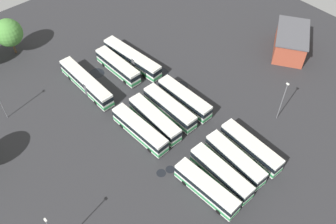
{
  "coord_description": "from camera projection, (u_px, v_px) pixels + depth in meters",
  "views": [
    {
      "loc": [
        -36.03,
        30.73,
        54.55
      ],
      "look_at": [
        -0.36,
        -1.18,
        1.55
      ],
      "focal_mm": 39.39,
      "sensor_mm": 36.0,
      "label": 1
    }
  ],
  "objects": [
    {
      "name": "puddle_front_lane",
      "position": [
        161.0,
        173.0,
        63.92
      ],
      "size": [
        1.7,
        1.7,
        0.01
      ],
      "primitive_type": "cylinder",
      "color": "black",
      "rests_on": "ground_plane"
    },
    {
      "name": "bus_row2_slot3",
      "position": [
        86.0,
        83.0,
        76.47
      ],
      "size": [
        16.02,
        2.66,
        3.54
      ],
      "color": "silver",
      "rests_on": "ground_plane"
    },
    {
      "name": "bus_row0_slot0",
      "position": [
        251.0,
        147.0,
        65.29
      ],
      "size": [
        12.57,
        2.95,
        3.54
      ],
      "color": "silver",
      "rests_on": "ground_plane"
    },
    {
      "name": "puddle_near_shelter",
      "position": [
        159.0,
        74.0,
        81.16
      ],
      "size": [
        4.38,
        4.38,
        0.01
      ],
      "primitive_type": "cylinder",
      "color": "black",
      "rests_on": "ground_plane"
    },
    {
      "name": "depot_building",
      "position": [
        291.0,
        42.0,
        84.32
      ],
      "size": [
        12.45,
        14.0,
        5.5
      ],
      "color": "#99422D",
      "rests_on": "ground_plane"
    },
    {
      "name": "bus_row0_slot2",
      "position": [
        221.0,
        173.0,
        61.72
      ],
      "size": [
        12.29,
        2.7,
        3.54
      ],
      "color": "silver",
      "rests_on": "ground_plane"
    },
    {
      "name": "bus_row0_slot3",
      "position": [
        206.0,
        188.0,
        59.8
      ],
      "size": [
        12.16,
        3.28,
        3.54
      ],
      "color": "silver",
      "rests_on": "ground_plane"
    },
    {
      "name": "lamp_post_far_corner",
      "position": [
        282.0,
        100.0,
        68.64
      ],
      "size": [
        0.56,
        0.28,
        9.35
      ],
      "color": "slate",
      "rests_on": "ground_plane"
    },
    {
      "name": "lamp_post_mid_lot",
      "position": [
        0.0,
        101.0,
        69.18
      ],
      "size": [
        0.56,
        0.28,
        8.29
      ],
      "color": "slate",
      "rests_on": "ground_plane"
    },
    {
      "name": "ground_plane",
      "position": [
        162.0,
        119.0,
        72.21
      ],
      "size": [
        114.11,
        114.11,
        0.0
      ],
      "primitive_type": "plane",
      "color": "#28282B"
    },
    {
      "name": "bus_row2_slot1",
      "position": [
        118.0,
        66.0,
        80.0
      ],
      "size": [
        12.46,
        2.86,
        3.54
      ],
      "color": "silver",
      "rests_on": "ground_plane"
    },
    {
      "name": "bus_row0_slot1",
      "position": [
        235.0,
        159.0,
        63.58
      ],
      "size": [
        12.28,
        3.14,
        3.54
      ],
      "color": "silver",
      "rests_on": "ground_plane"
    },
    {
      "name": "bus_row1_slot2",
      "position": [
        155.0,
        119.0,
        69.78
      ],
      "size": [
        12.68,
        2.83,
        3.54
      ],
      "color": "silver",
      "rests_on": "ground_plane"
    },
    {
      "name": "bus_row1_slot3",
      "position": [
        140.0,
        130.0,
        68.04
      ],
      "size": [
        12.97,
        3.11,
        3.54
      ],
      "color": "silver",
      "rests_on": "ground_plane"
    },
    {
      "name": "bus_row2_slot0",
      "position": [
        132.0,
        58.0,
        81.75
      ],
      "size": [
        16.18,
        3.96,
        3.54
      ],
      "color": "silver",
      "rests_on": "ground_plane"
    },
    {
      "name": "bus_row1_slot1",
      "position": [
        170.0,
        108.0,
        71.74
      ],
      "size": [
        12.7,
        2.71,
        3.54
      ],
      "color": "silver",
      "rests_on": "ground_plane"
    },
    {
      "name": "puddle_between_rows",
      "position": [
        97.0,
        73.0,
        81.23
      ],
      "size": [
        3.41,
        3.41,
        0.01
      ],
      "primitive_type": "cylinder",
      "color": "black",
      "rests_on": "ground_plane"
    },
    {
      "name": "bus_row1_slot0",
      "position": [
        185.0,
        98.0,
        73.43
      ],
      "size": [
        12.78,
        2.94,
        3.54
      ],
      "color": "silver",
      "rests_on": "ground_plane"
    },
    {
      "name": "tree_northwest",
      "position": [
        8.0,
        33.0,
        81.91
      ],
      "size": [
        6.27,
        6.27,
        8.74
      ],
      "color": "brown",
      "rests_on": "ground_plane"
    },
    {
      "name": "puddle_back_corner",
      "position": [
        181.0,
        86.0,
        78.54
      ],
      "size": [
        3.08,
        3.08,
        0.01
      ],
      "primitive_type": "cylinder",
      "color": "black",
      "rests_on": "ground_plane"
    },
    {
      "name": "puddle_centre_drain",
      "position": [
        170.0,
        169.0,
        64.41
      ],
      "size": [
        1.64,
        1.64,
        0.01
      ],
      "primitive_type": "cylinder",
      "color": "black",
      "rests_on": "ground_plane"
    }
  ]
}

